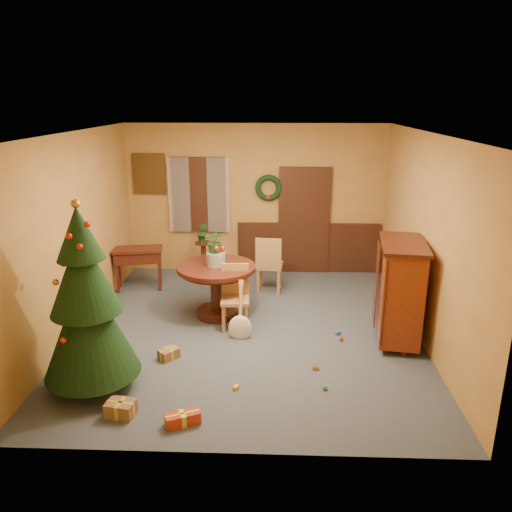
{
  "coord_description": "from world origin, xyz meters",
  "views": [
    {
      "loc": [
        0.38,
        -6.84,
        3.35
      ],
      "look_at": [
        0.1,
        0.4,
        1.05
      ],
      "focal_mm": 35.0,
      "sensor_mm": 36.0,
      "label": 1
    }
  ],
  "objects_px": {
    "christmas_tree": "(86,303)",
    "dining_table": "(217,281)",
    "chair_near": "(235,294)",
    "writing_desk": "(138,258)",
    "sideboard": "(400,289)"
  },
  "relations": [
    {
      "from": "chair_near",
      "to": "christmas_tree",
      "type": "relative_size",
      "value": 0.42
    },
    {
      "from": "dining_table",
      "to": "sideboard",
      "type": "xyz_separation_m",
      "value": [
        2.68,
        -0.74,
        0.19
      ]
    },
    {
      "from": "dining_table",
      "to": "chair_near",
      "type": "relative_size",
      "value": 1.28
    },
    {
      "from": "dining_table",
      "to": "christmas_tree",
      "type": "relative_size",
      "value": 0.53
    },
    {
      "from": "chair_near",
      "to": "writing_desk",
      "type": "xyz_separation_m",
      "value": [
        -1.87,
        1.48,
        0.07
      ]
    },
    {
      "from": "chair_near",
      "to": "writing_desk",
      "type": "distance_m",
      "value": 2.39
    },
    {
      "from": "christmas_tree",
      "to": "writing_desk",
      "type": "bearing_deg",
      "value": 95.41
    },
    {
      "from": "christmas_tree",
      "to": "sideboard",
      "type": "relative_size",
      "value": 1.57
    },
    {
      "from": "christmas_tree",
      "to": "sideboard",
      "type": "xyz_separation_m",
      "value": [
        3.92,
        1.39,
        -0.31
      ]
    },
    {
      "from": "chair_near",
      "to": "writing_desk",
      "type": "relative_size",
      "value": 1.03
    },
    {
      "from": "christmas_tree",
      "to": "sideboard",
      "type": "bearing_deg",
      "value": 19.51
    },
    {
      "from": "dining_table",
      "to": "christmas_tree",
      "type": "bearing_deg",
      "value": -120.36
    },
    {
      "from": "christmas_tree",
      "to": "writing_desk",
      "type": "height_order",
      "value": "christmas_tree"
    },
    {
      "from": "chair_near",
      "to": "christmas_tree",
      "type": "xyz_separation_m",
      "value": [
        -1.57,
        -1.78,
        0.58
      ]
    },
    {
      "from": "christmas_tree",
      "to": "dining_table",
      "type": "bearing_deg",
      "value": 59.64
    }
  ]
}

